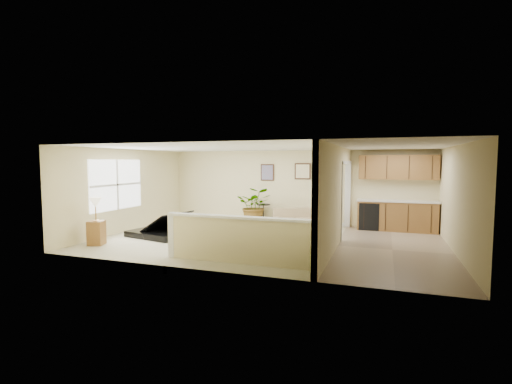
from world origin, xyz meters
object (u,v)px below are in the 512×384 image
(accent_table, at_px, (263,211))
(loveseat, at_px, (296,218))
(small_plant, at_px, (326,221))
(lamp_stand, at_px, (96,225))
(palm_plant, at_px, (255,206))
(piano_bench, at_px, (207,230))
(piano, at_px, (164,213))

(accent_table, bearing_deg, loveseat, -19.55)
(small_plant, distance_m, lamp_stand, 6.81)
(palm_plant, xyz_separation_m, small_plant, (2.39, 0.12, -0.39))
(accent_table, relative_size, palm_plant, 0.51)
(loveseat, height_order, lamp_stand, lamp_stand)
(accent_table, xyz_separation_m, small_plant, (2.16, -0.11, -0.20))
(small_plant, bearing_deg, palm_plant, -177.21)
(piano_bench, distance_m, lamp_stand, 2.82)
(piano_bench, distance_m, loveseat, 3.17)
(piano_bench, bearing_deg, lamp_stand, -145.44)
(piano_bench, xyz_separation_m, accent_table, (0.67, 2.96, 0.19))
(loveseat, height_order, accent_table, loveseat)
(palm_plant, relative_size, lamp_stand, 1.07)
(lamp_stand, bearing_deg, piano, 62.97)
(loveseat, bearing_deg, accent_table, 140.14)
(small_plant, bearing_deg, loveseat, -160.68)
(piano_bench, height_order, accent_table, accent_table)
(small_plant, bearing_deg, piano_bench, -134.90)
(accent_table, bearing_deg, piano, -126.69)
(accent_table, distance_m, palm_plant, 0.38)
(loveseat, relative_size, accent_table, 2.47)
(piano, distance_m, loveseat, 4.12)
(piano_bench, height_order, palm_plant, palm_plant)
(loveseat, bearing_deg, small_plant, -0.98)
(piano, relative_size, loveseat, 1.31)
(loveseat, distance_m, lamp_stand, 5.90)
(piano, xyz_separation_m, lamp_stand, (-0.88, -1.73, -0.13))
(palm_plant, distance_m, lamp_stand, 5.13)
(piano_bench, distance_m, accent_table, 3.04)
(small_plant, bearing_deg, accent_table, 176.98)
(accent_table, xyz_separation_m, lamp_stand, (-2.99, -4.56, 0.09))
(loveseat, bearing_deg, lamp_stand, -156.04)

